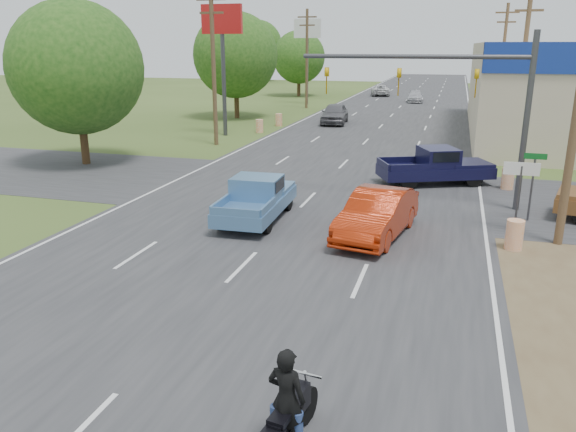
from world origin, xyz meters
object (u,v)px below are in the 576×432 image
(blue_pickup, at_px, (257,198))
(distant_car_white, at_px, (380,90))
(motorcycle, at_px, (285,428))
(distant_car_silver, at_px, (415,97))
(distant_car_grey, at_px, (335,114))
(rider, at_px, (286,404))
(navy_pickup, at_px, (438,166))
(red_convertible, at_px, (377,215))

(blue_pickup, height_order, distant_car_white, blue_pickup)
(motorcycle, relative_size, distant_car_silver, 0.48)
(distant_car_grey, bearing_deg, rider, -83.98)
(navy_pickup, height_order, distant_car_silver, navy_pickup)
(rider, distance_m, distant_car_white, 69.53)
(navy_pickup, xyz_separation_m, distant_car_grey, (-9.24, 19.85, -0.03))
(red_convertible, height_order, distant_car_grey, distant_car_grey)
(navy_pickup, distance_m, distant_car_white, 49.97)
(motorcycle, xyz_separation_m, distant_car_white, (-7.57, 69.17, 0.22))
(motorcycle, relative_size, distant_car_grey, 0.42)
(distant_car_silver, bearing_deg, rider, -93.00)
(distant_car_silver, bearing_deg, red_convertible, -92.58)
(distant_car_white, bearing_deg, red_convertible, 87.80)
(navy_pickup, height_order, distant_car_white, navy_pickup)
(red_convertible, distance_m, distant_car_grey, 29.53)
(red_convertible, distance_m, motorcycle, 11.35)
(red_convertible, bearing_deg, rider, -79.84)
(red_convertible, height_order, navy_pickup, navy_pickup)
(navy_pickup, relative_size, distant_car_grey, 1.13)
(motorcycle, bearing_deg, red_convertible, 99.59)
(motorcycle, xyz_separation_m, rider, (0.01, 0.05, 0.42))
(red_convertible, relative_size, navy_pickup, 0.87)
(navy_pickup, distance_m, distant_car_silver, 41.50)
(motorcycle, xyz_separation_m, blue_pickup, (-4.77, 12.19, 0.37))
(blue_pickup, distance_m, distant_car_grey, 27.85)
(blue_pickup, relative_size, distant_car_grey, 1.02)
(blue_pickup, xyz_separation_m, distant_car_silver, (2.32, 49.16, -0.21))
(navy_pickup, bearing_deg, motorcycle, -28.82)
(distant_car_grey, distance_m, distant_car_silver, 22.06)
(motorcycle, relative_size, navy_pickup, 0.38)
(rider, relative_size, navy_pickup, 0.32)
(navy_pickup, bearing_deg, red_convertible, -35.33)
(red_convertible, xyz_separation_m, rider, (0.09, -11.29, 0.08))
(motorcycle, bearing_deg, distant_car_grey, 109.96)
(red_convertible, bearing_deg, motorcycle, -79.89)
(blue_pickup, height_order, distant_car_silver, blue_pickup)
(rider, bearing_deg, navy_pickup, -85.49)
(distant_car_silver, height_order, distant_car_white, distant_car_white)
(navy_pickup, bearing_deg, distant_car_silver, 161.53)
(distant_car_white, bearing_deg, navy_pickup, 91.04)
(blue_pickup, height_order, navy_pickup, navy_pickup)
(motorcycle, height_order, distant_car_silver, distant_car_silver)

